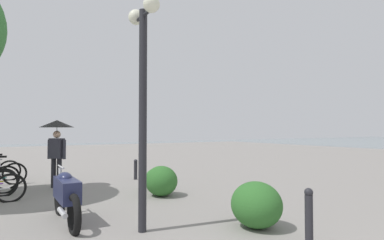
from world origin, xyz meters
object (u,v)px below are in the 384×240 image
at_px(lamppost, 143,78).
at_px(pedestrian, 57,134).
at_px(motorcycle, 66,195).
at_px(bollard_near, 309,216).
at_px(bollard_mid, 136,169).

distance_m(lamppost, pedestrian, 5.28).
bearing_deg(pedestrian, motorcycle, 174.58).
bearing_deg(motorcycle, bollard_near, -137.47).
height_order(bollard_near, bollard_mid, bollard_near).
height_order(lamppost, pedestrian, lamppost).
bearing_deg(bollard_mid, pedestrian, 95.60).
relative_size(bollard_near, bollard_mid, 1.23).
relative_size(lamppost, bollard_mid, 5.62).
xyz_separation_m(bollard_near, bollard_mid, (7.31, -0.07, -0.08)).
relative_size(lamppost, bollard_near, 4.56).
relative_size(lamppost, motorcycle, 1.82).
bearing_deg(pedestrian, bollard_mid, -84.40).
height_order(lamppost, bollard_near, lamppost).
relative_size(motorcycle, bollard_near, 2.50).
bearing_deg(bollard_mid, lamppost, 160.09).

